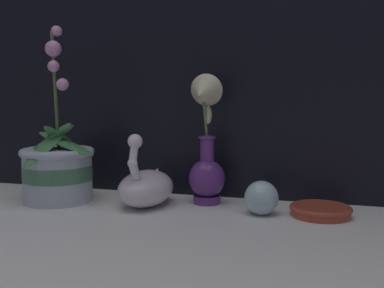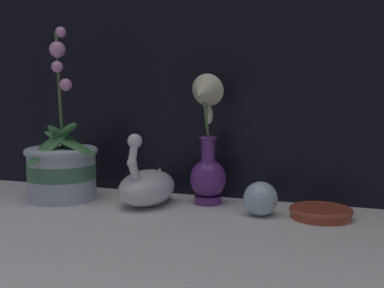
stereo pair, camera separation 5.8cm
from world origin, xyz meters
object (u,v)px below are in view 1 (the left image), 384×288
Objects in this scene: orchid_potted_plant at (58,167)px; swan_figurine at (147,186)px; amber_dish at (321,210)px; glass_sphere at (261,198)px; blue_vase at (206,150)px.

swan_figurine is at bearing 4.86° from orchid_potted_plant.
swan_figurine is 1.48× the size of amber_dish.
glass_sphere is at bearing 1.20° from orchid_potted_plant.
glass_sphere is at bearing -21.79° from blue_vase.
glass_sphere is (0.28, -0.01, -0.01)m from swan_figurine.
amber_dish is (0.13, 0.02, -0.02)m from glass_sphere.
glass_sphere is (0.14, -0.06, -0.10)m from blue_vase.
orchid_potted_plant reaches higher than blue_vase.
glass_sphere is 0.13m from amber_dish.
blue_vase is at bearing 19.80° from swan_figurine.
orchid_potted_plant is 0.38m from blue_vase.
blue_vase is at bearing 10.55° from orchid_potted_plant.
amber_dish is (0.64, 0.03, -0.07)m from orchid_potted_plant.
amber_dish is at bearing -7.02° from blue_vase.
orchid_potted_plant is 0.24m from swan_figurine.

